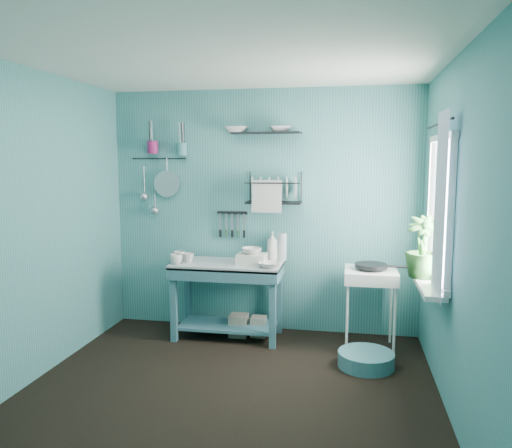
% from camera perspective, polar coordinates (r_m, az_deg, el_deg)
% --- Properties ---
extents(floor, '(3.20, 3.20, 0.00)m').
position_cam_1_polar(floor, '(4.10, -3.05, -18.43)').
color(floor, black).
rests_on(floor, ground).
extents(ceiling, '(3.20, 3.20, 0.00)m').
position_cam_1_polar(ceiling, '(3.76, -3.32, 18.37)').
color(ceiling, silver).
rests_on(ceiling, ground).
extents(wall_back, '(3.20, 0.00, 3.20)m').
position_cam_1_polar(wall_back, '(5.19, 0.79, 1.45)').
color(wall_back, teal).
rests_on(wall_back, ground).
extents(wall_front, '(3.20, 0.00, 3.20)m').
position_cam_1_polar(wall_front, '(2.32, -12.12, -5.92)').
color(wall_front, teal).
rests_on(wall_front, ground).
extents(wall_left, '(0.00, 3.00, 3.00)m').
position_cam_1_polar(wall_left, '(4.39, -23.89, -0.22)').
color(wall_left, teal).
rests_on(wall_left, ground).
extents(wall_right, '(0.00, 3.00, 3.00)m').
position_cam_1_polar(wall_right, '(3.69, 21.72, -1.42)').
color(wall_right, teal).
rests_on(wall_right, ground).
extents(work_counter, '(1.15, 0.69, 0.77)m').
position_cam_1_polar(work_counter, '(5.08, -3.25, -8.66)').
color(work_counter, '#34626E').
rests_on(work_counter, floor).
extents(mug_left, '(0.12, 0.12, 0.10)m').
position_cam_1_polar(mug_left, '(4.96, -9.13, -3.98)').
color(mug_left, beige).
rests_on(mug_left, work_counter).
extents(mug_mid, '(0.14, 0.14, 0.09)m').
position_cam_1_polar(mug_mid, '(5.02, -7.67, -3.84)').
color(mug_mid, beige).
rests_on(mug_mid, work_counter).
extents(mug_right, '(0.17, 0.17, 0.10)m').
position_cam_1_polar(mug_right, '(5.12, -8.73, -3.64)').
color(mug_right, beige).
rests_on(mug_right, work_counter).
extents(wash_tub, '(0.28, 0.22, 0.10)m').
position_cam_1_polar(wash_tub, '(4.90, -0.50, -4.01)').
color(wash_tub, beige).
rests_on(wash_tub, work_counter).
extents(tub_bowl, '(0.20, 0.19, 0.06)m').
position_cam_1_polar(tub_bowl, '(4.89, -0.50, -3.09)').
color(tub_bowl, beige).
rests_on(tub_bowl, wash_tub).
extents(soap_bottle, '(0.11, 0.12, 0.30)m').
position_cam_1_polar(soap_bottle, '(5.07, 1.87, -2.50)').
color(soap_bottle, beige).
rests_on(soap_bottle, work_counter).
extents(water_bottle, '(0.09, 0.09, 0.28)m').
position_cam_1_polar(water_bottle, '(5.08, 3.02, -2.60)').
color(water_bottle, '#AEBCC1').
rests_on(water_bottle, work_counter).
extents(counter_bowl, '(0.22, 0.22, 0.05)m').
position_cam_1_polar(counter_bowl, '(4.75, 1.57, -4.68)').
color(counter_bowl, beige).
rests_on(counter_bowl, work_counter).
extents(hotplate_stand, '(0.51, 0.51, 0.77)m').
position_cam_1_polar(hotplate_stand, '(4.88, 12.88, -9.50)').
color(hotplate_stand, white).
rests_on(hotplate_stand, floor).
extents(frying_pan, '(0.30, 0.30, 0.03)m').
position_cam_1_polar(frying_pan, '(4.78, 13.02, -4.66)').
color(frying_pan, black).
rests_on(frying_pan, hotplate_stand).
extents(knife_strip, '(0.32, 0.03, 0.03)m').
position_cam_1_polar(knife_strip, '(5.22, -2.73, 1.29)').
color(knife_strip, black).
rests_on(knife_strip, wall_back).
extents(dish_rack, '(0.58, 0.31, 0.32)m').
position_cam_1_polar(dish_rack, '(5.02, 2.05, 4.18)').
color(dish_rack, black).
rests_on(dish_rack, wall_back).
extents(upper_shelf, '(0.71, 0.25, 0.01)m').
position_cam_1_polar(upper_shelf, '(5.06, 1.18, 10.36)').
color(upper_shelf, black).
rests_on(upper_shelf, wall_back).
extents(shelf_bowl_left, '(0.25, 0.25, 0.06)m').
position_cam_1_polar(shelf_bowl_left, '(5.12, -2.30, 10.90)').
color(shelf_bowl_left, beige).
rests_on(shelf_bowl_left, upper_shelf).
extents(shelf_bowl_right, '(0.25, 0.25, 0.06)m').
position_cam_1_polar(shelf_bowl_right, '(5.04, 2.82, 10.07)').
color(shelf_bowl_right, beige).
rests_on(shelf_bowl_right, upper_shelf).
extents(utensil_cup_magenta, '(0.11, 0.11, 0.13)m').
position_cam_1_polar(utensil_cup_magenta, '(5.41, -11.73, 8.57)').
color(utensil_cup_magenta, '#961B59').
rests_on(utensil_cup_magenta, wall_back).
extents(utensil_cup_teal, '(0.11, 0.11, 0.13)m').
position_cam_1_polar(utensil_cup_teal, '(5.30, -8.47, 8.44)').
color(utensil_cup_teal, teal).
rests_on(utensil_cup_teal, wall_back).
extents(colander, '(0.28, 0.03, 0.28)m').
position_cam_1_polar(colander, '(5.39, -10.16, 4.55)').
color(colander, '#ADAFB5').
rests_on(colander, wall_back).
extents(ladle_outer, '(0.01, 0.01, 0.30)m').
position_cam_1_polar(ladle_outer, '(5.50, -12.68, 4.88)').
color(ladle_outer, '#ADAFB5').
rests_on(ladle_outer, wall_back).
extents(ladle_inner, '(0.01, 0.01, 0.30)m').
position_cam_1_polar(ladle_inner, '(5.46, -11.47, 3.33)').
color(ladle_inner, '#ADAFB5').
rests_on(ladle_inner, wall_back).
extents(hook_rail, '(0.60, 0.01, 0.01)m').
position_cam_1_polar(hook_rail, '(5.44, -11.03, 7.35)').
color(hook_rail, black).
rests_on(hook_rail, wall_back).
extents(window_glass, '(0.00, 1.10, 1.10)m').
position_cam_1_polar(window_glass, '(4.11, 20.43, 1.58)').
color(window_glass, white).
rests_on(window_glass, wall_right).
extents(windowsill, '(0.16, 0.95, 0.04)m').
position_cam_1_polar(windowsill, '(4.19, 18.92, -6.44)').
color(windowsill, white).
rests_on(windowsill, wall_right).
extents(curtain, '(0.00, 1.35, 1.35)m').
position_cam_1_polar(curtain, '(3.80, 20.25, 1.92)').
color(curtain, silver).
rests_on(curtain, wall_right).
extents(curtain_rod, '(0.02, 1.05, 0.02)m').
position_cam_1_polar(curtain_rod, '(4.10, 20.20, 10.68)').
color(curtain_rod, black).
rests_on(curtain_rod, wall_right).
extents(potted_plant, '(0.29, 0.29, 0.50)m').
position_cam_1_polar(potted_plant, '(4.25, 18.53, -2.51)').
color(potted_plant, '#2A5D25').
rests_on(potted_plant, windowsill).
extents(storage_tin_large, '(0.18, 0.18, 0.22)m').
position_cam_1_polar(storage_tin_large, '(5.18, -1.99, -11.48)').
color(storage_tin_large, gray).
rests_on(storage_tin_large, floor).
extents(storage_tin_small, '(0.15, 0.15, 0.20)m').
position_cam_1_polar(storage_tin_small, '(5.18, 0.29, -11.62)').
color(storage_tin_small, gray).
rests_on(storage_tin_small, floor).
extents(floor_basin, '(0.48, 0.48, 0.13)m').
position_cam_1_polar(floor_basin, '(4.57, 12.46, -14.88)').
color(floor_basin, teal).
rests_on(floor_basin, floor).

